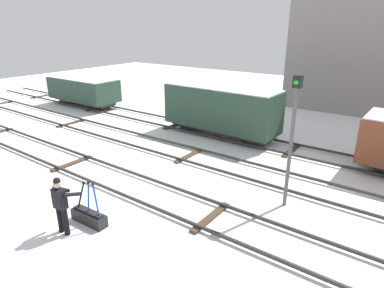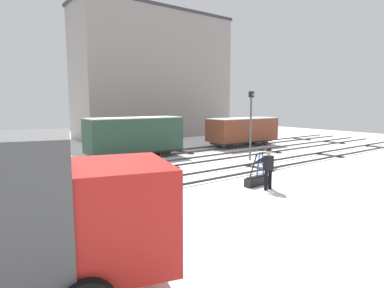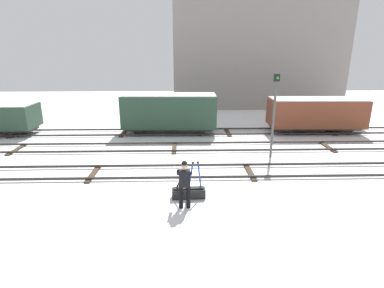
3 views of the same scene
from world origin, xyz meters
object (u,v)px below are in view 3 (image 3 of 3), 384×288
(freight_car_near_switch, at_px, (316,113))
(freight_car_far_end, at_px, (169,112))
(rail_worker, at_px, (184,181))
(switch_lever_frame, at_px, (189,192))
(signal_post, at_px, (274,108))

(freight_car_near_switch, relative_size, freight_car_far_end, 1.00)
(rail_worker, distance_m, freight_car_near_switch, 13.39)
(switch_lever_frame, xyz_separation_m, freight_car_near_switch, (8.68, 9.32, 1.10))
(rail_worker, height_order, freight_car_near_switch, freight_car_near_switch)
(freight_car_near_switch, xyz_separation_m, freight_car_far_end, (-9.78, 0.00, 0.16))
(freight_car_far_end, bearing_deg, signal_post, -40.24)
(switch_lever_frame, distance_m, signal_post, 6.64)
(switch_lever_frame, distance_m, rail_worker, 1.05)
(freight_car_near_switch, bearing_deg, rail_worker, -129.97)
(signal_post, distance_m, freight_car_far_end, 7.39)
(signal_post, height_order, freight_car_far_end, signal_post)
(switch_lever_frame, bearing_deg, freight_car_near_switch, 44.49)
(switch_lever_frame, relative_size, rail_worker, 0.83)
(rail_worker, distance_m, signal_post, 7.03)
(rail_worker, relative_size, signal_post, 0.41)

